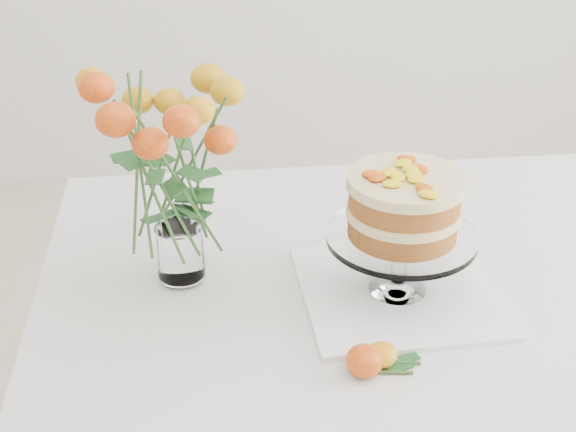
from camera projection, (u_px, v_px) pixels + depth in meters
name	position (u px, v px, depth m)	size (l,w,h in m)	color
table	(448.00, 314.00, 1.42)	(1.43, 0.93, 0.76)	tan
napkin	(397.00, 291.00, 1.33)	(0.31, 0.31, 0.01)	white
cake_stand	(403.00, 212.00, 1.26)	(0.24, 0.24, 0.22)	white
rose_vase	(172.00, 151.00, 1.26)	(0.30, 0.30, 0.41)	white
loose_rose_near	(382.00, 355.00, 1.17)	(0.08, 0.04, 0.04)	gold
loose_rose_far	(365.00, 361.00, 1.15)	(0.10, 0.05, 0.05)	#BD2E09
stray_petal_a	(398.00, 313.00, 1.28)	(0.03, 0.02, 0.00)	yellow
stray_petal_b	(467.00, 324.00, 1.26)	(0.03, 0.02, 0.00)	yellow
stray_petal_c	(500.00, 338.00, 1.23)	(0.03, 0.02, 0.00)	yellow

